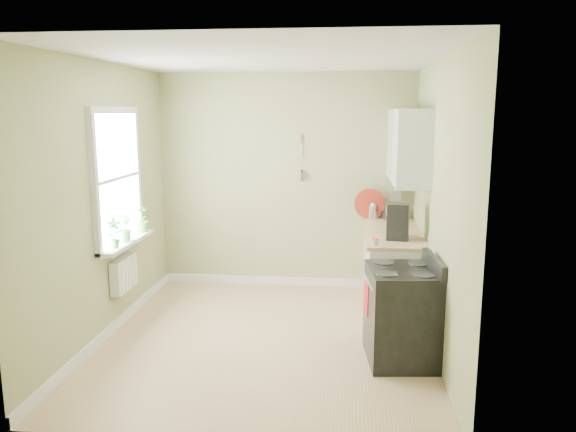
# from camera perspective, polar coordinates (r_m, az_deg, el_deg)

# --- Properties ---
(floor) EXTENTS (3.20, 3.60, 0.02)m
(floor) POSITION_cam_1_polar(r_m,az_deg,el_deg) (5.70, -2.20, -12.47)
(floor) COLOR tan
(floor) RESTS_ON ground
(ceiling) EXTENTS (3.20, 3.60, 0.02)m
(ceiling) POSITION_cam_1_polar(r_m,az_deg,el_deg) (5.27, -2.42, 15.88)
(ceiling) COLOR white
(ceiling) RESTS_ON wall_back
(wall_back) EXTENTS (3.20, 0.02, 2.70)m
(wall_back) POSITION_cam_1_polar(r_m,az_deg,el_deg) (7.10, -0.21, 3.52)
(wall_back) COLOR tan
(wall_back) RESTS_ON floor
(wall_left) EXTENTS (0.02, 3.60, 2.70)m
(wall_left) POSITION_cam_1_polar(r_m,az_deg,el_deg) (5.77, -18.33, 1.35)
(wall_left) COLOR tan
(wall_left) RESTS_ON floor
(wall_right) EXTENTS (0.02, 3.60, 2.70)m
(wall_right) POSITION_cam_1_polar(r_m,az_deg,el_deg) (5.34, 15.07, 0.80)
(wall_right) COLOR tan
(wall_right) RESTS_ON floor
(base_cabinets) EXTENTS (0.60, 1.60, 0.87)m
(base_cabinets) POSITION_cam_1_polar(r_m,az_deg,el_deg) (6.47, 10.59, -5.64)
(base_cabinets) COLOR white
(base_cabinets) RESTS_ON floor
(countertop) EXTENTS (0.64, 1.60, 0.04)m
(countertop) POSITION_cam_1_polar(r_m,az_deg,el_deg) (6.36, 10.64, -1.70)
(countertop) COLOR #D8B384
(countertop) RESTS_ON base_cabinets
(upper_cabinets) EXTENTS (0.35, 1.40, 0.80)m
(upper_cabinets) POSITION_cam_1_polar(r_m,az_deg,el_deg) (6.34, 12.08, 6.98)
(upper_cabinets) COLOR white
(upper_cabinets) RESTS_ON wall_right
(window) EXTENTS (0.06, 1.14, 1.44)m
(window) POSITION_cam_1_polar(r_m,az_deg,el_deg) (6.01, -17.04, 3.69)
(window) COLOR white
(window) RESTS_ON wall_left
(window_sill) EXTENTS (0.18, 1.14, 0.04)m
(window_sill) POSITION_cam_1_polar(r_m,az_deg,el_deg) (6.09, -16.07, -2.57)
(window_sill) COLOR white
(window_sill) RESTS_ON wall_left
(radiator) EXTENTS (0.12, 0.50, 0.35)m
(radiator) POSITION_cam_1_polar(r_m,az_deg,el_deg) (6.14, -16.34, -5.66)
(radiator) COLOR white
(radiator) RESTS_ON wall_left
(wall_utensils) EXTENTS (0.02, 0.14, 0.58)m
(wall_utensils) POSITION_cam_1_polar(r_m,az_deg,el_deg) (7.03, 1.39, 5.21)
(wall_utensils) COLOR #D8B384
(wall_utensils) RESTS_ON wall_back
(stove) EXTENTS (0.68, 0.75, 0.97)m
(stove) POSITION_cam_1_polar(r_m,az_deg,el_deg) (5.21, 11.49, -9.74)
(stove) COLOR black
(stove) RESTS_ON floor
(stand_mixer) EXTENTS (0.27, 0.36, 0.40)m
(stand_mixer) POSITION_cam_1_polar(r_m,az_deg,el_deg) (7.05, 10.45, 1.09)
(stand_mixer) COLOR #B2B2B7
(stand_mixer) RESTS_ON countertop
(kettle) EXTENTS (0.20, 0.12, 0.20)m
(kettle) POSITION_cam_1_polar(r_m,az_deg,el_deg) (7.03, 8.55, 0.54)
(kettle) COLOR silver
(kettle) RESTS_ON countertop
(coffee_maker) EXTENTS (0.25, 0.27, 0.38)m
(coffee_maker) POSITION_cam_1_polar(r_m,az_deg,el_deg) (5.94, 11.08, -0.62)
(coffee_maker) COLOR black
(coffee_maker) RESTS_ON countertop
(red_tray) EXTENTS (0.38, 0.13, 0.37)m
(red_tray) POSITION_cam_1_polar(r_m,az_deg,el_deg) (7.01, 8.28, 1.23)
(red_tray) COLOR maroon
(red_tray) RESTS_ON countertop
(jar) EXTENTS (0.07, 0.07, 0.07)m
(jar) POSITION_cam_1_polar(r_m,az_deg,el_deg) (5.65, 8.85, -2.59)
(jar) COLOR #ABA58C
(jar) RESTS_ON countertop
(plant_a) EXTENTS (0.20, 0.18, 0.31)m
(plant_a) POSITION_cam_1_polar(r_m,az_deg,el_deg) (5.76, -17.27, -1.62)
(plant_a) COLOR #367F31
(plant_a) RESTS_ON window_sill
(plant_b) EXTENTS (0.19, 0.20, 0.28)m
(plant_b) POSITION_cam_1_polar(r_m,az_deg,el_deg) (6.01, -16.22, -1.19)
(plant_b) COLOR #367F31
(plant_b) RESTS_ON window_sill
(plant_c) EXTENTS (0.23, 0.23, 0.29)m
(plant_c) POSITION_cam_1_polar(r_m,az_deg,el_deg) (6.46, -14.61, -0.28)
(plant_c) COLOR #367F31
(plant_c) RESTS_ON window_sill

